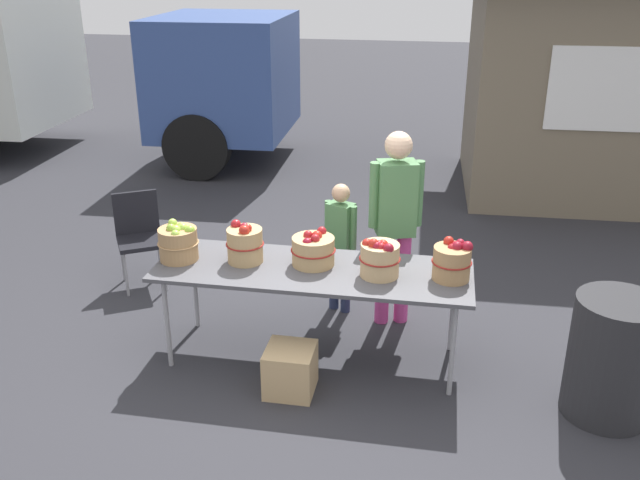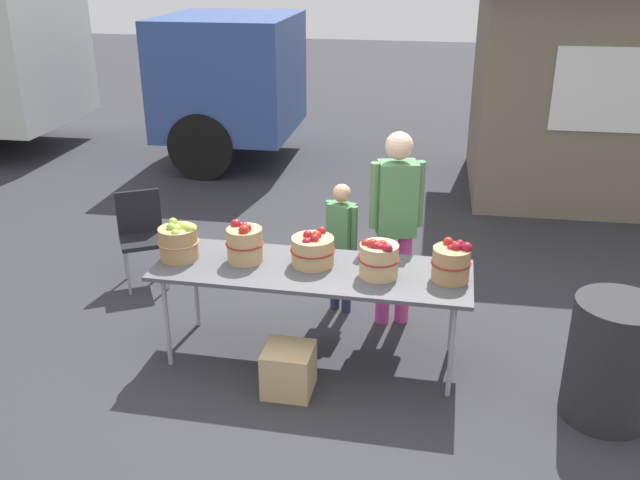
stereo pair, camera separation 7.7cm
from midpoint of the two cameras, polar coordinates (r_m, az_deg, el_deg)
name	(u,v)px [view 1 (the left image)]	position (r m, az deg, el deg)	size (l,w,h in m)	color
ground_plane	(313,357)	(5.37, -0.99, -9.63)	(40.00, 40.00, 0.00)	#2D2D33
market_table	(313,273)	(5.02, -1.05, -2.78)	(2.30, 0.76, 0.75)	#4C4C51
apple_basket_green_0	(178,242)	(5.21, -12.03, -0.20)	(0.31, 0.31, 0.29)	#A87F51
apple_basket_red_0	(245,244)	(5.10, -6.66, -0.32)	(0.28, 0.28, 0.31)	tan
apple_basket_red_1	(313,250)	(5.03, -1.00, -0.83)	(0.33, 0.33, 0.26)	tan
apple_basket_red_2	(380,258)	(4.86, 4.49, -1.51)	(0.29, 0.29, 0.29)	tan
apple_basket_red_3	(452,261)	(4.88, 10.44, -1.71)	(0.28, 0.28, 0.29)	#A87F51
vendor_adult	(395,214)	(5.47, 5.85, 2.11)	(0.41, 0.29, 1.62)	#CC3F8C
child_customer	(340,238)	(5.74, 1.31, 0.17)	(0.28, 0.22, 1.14)	#262D4C
food_kiosk	(596,81)	(9.36, 21.63, 12.10)	(3.59, 3.01, 2.74)	#726651
folding_chair	(139,232)	(6.51, -15.04, 0.66)	(0.55, 0.55, 0.86)	black
trash_barrel	(612,358)	(4.94, 22.56, -8.99)	(0.57, 0.57, 0.85)	#262628
produce_crate	(290,370)	(4.92, -2.92, -10.66)	(0.34, 0.34, 0.34)	tan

